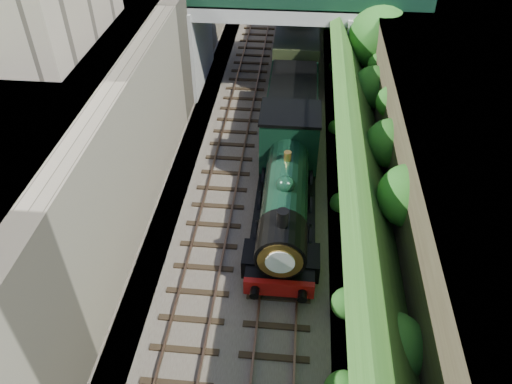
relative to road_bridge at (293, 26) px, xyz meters
name	(u,v)px	position (x,y,z in m)	size (l,w,h in m)	color
trackbed	(273,114)	(-0.94, -4.00, -3.98)	(10.00, 90.00, 0.20)	#473F38
retaining_wall	(179,58)	(-6.44, -4.00, -0.58)	(1.00, 90.00, 7.00)	#756B56
street_plateau_left	(119,56)	(-9.94, -4.00, -0.58)	(6.00, 90.00, 7.00)	#262628
street_plateau_right	(443,76)	(8.56, -4.00, -0.95)	(8.00, 90.00, 6.25)	#262628
embankment_slope	(367,99)	(4.17, -6.78, -1.13)	(4.84, 90.00, 6.45)	#1E4714
track_left	(240,111)	(-2.94, -4.00, -3.83)	(2.50, 90.00, 0.20)	black
track_right	(292,113)	(0.26, -4.00, -3.83)	(2.50, 90.00, 0.20)	black
road_bridge	(293,26)	(0.00, 0.00, 0.00)	(16.00, 6.40, 7.25)	gray
tree	(380,39)	(4.97, -2.84, 0.57)	(3.60, 3.80, 6.60)	black
locomotive	(286,188)	(0.26, -13.24, -2.18)	(3.10, 10.22, 3.83)	black
tender	(292,109)	(0.26, -5.87, -2.46)	(2.70, 6.00, 3.05)	black
coach_front	(299,19)	(0.26, 6.73, -2.03)	(2.90, 18.00, 3.70)	black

